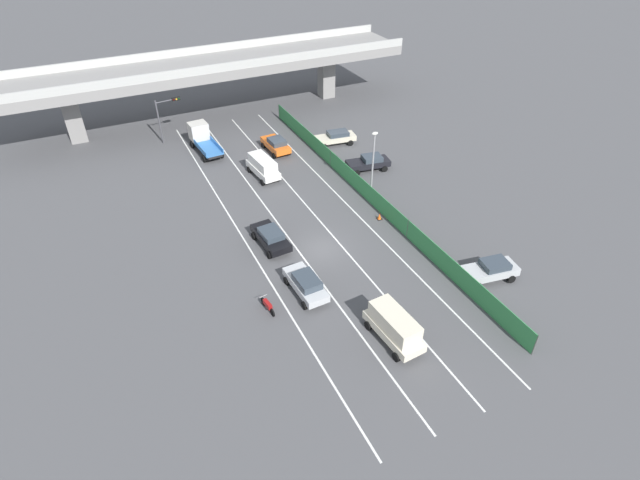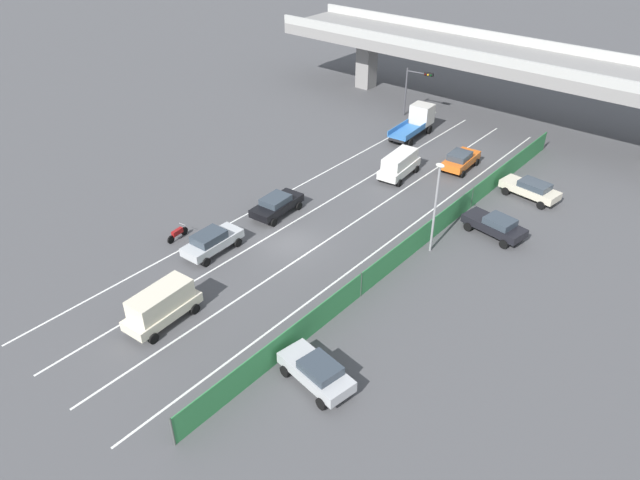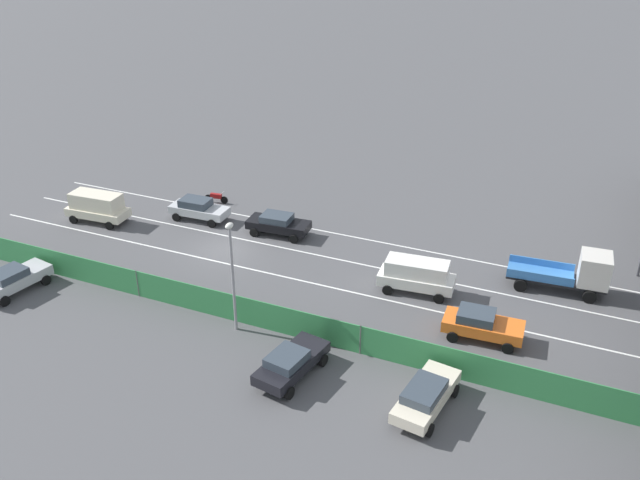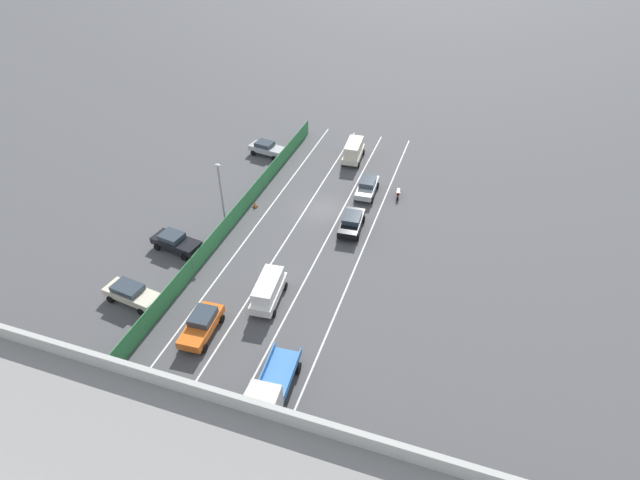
{
  "view_description": "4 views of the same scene",
  "coord_description": "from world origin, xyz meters",
  "views": [
    {
      "loc": [
        -14.3,
        -29.13,
        25.01
      ],
      "look_at": [
        -0.09,
        -0.07,
        1.0
      ],
      "focal_mm": 27.88,
      "sensor_mm": 36.0,
      "label": 1
    },
    {
      "loc": [
        23.66,
        -25.18,
        22.53
      ],
      "look_at": [
        2.22,
        0.53,
        0.88
      ],
      "focal_mm": 32.94,
      "sensor_mm": 36.0,
      "label": 2
    },
    {
      "loc": [
        34.55,
        22.17,
        21.61
      ],
      "look_at": [
        -2.27,
        6.04,
        0.89
      ],
      "focal_mm": 37.58,
      "sensor_mm": 36.0,
      "label": 3
    },
    {
      "loc": [
        -12.56,
        38.91,
        27.49
      ],
      "look_at": [
        -1.74,
        6.39,
        1.32
      ],
      "focal_mm": 27.89,
      "sensor_mm": 36.0,
      "label": 4
    }
  ],
  "objects": [
    {
      "name": "ground_plane",
      "position": [
        0.0,
        0.0,
        0.0
      ],
      "size": [
        300.0,
        300.0,
        0.0
      ],
      "primitive_type": "plane",
      "color": "#4C4C4F"
    },
    {
      "name": "lane_line_left_edge",
      "position": [
        -5.25,
        5.42,
        0.0
      ],
      "size": [
        0.14,
        46.84,
        0.01
      ],
      "primitive_type": "cube",
      "color": "silver",
      "rests_on": "ground"
    },
    {
      "name": "lane_line_mid_left",
      "position": [
        -1.75,
        5.42,
        0.0
      ],
      "size": [
        0.14,
        46.84,
        0.01
      ],
      "primitive_type": "cube",
      "color": "silver",
      "rests_on": "ground"
    },
    {
      "name": "lane_line_mid_right",
      "position": [
        1.75,
        5.42,
        0.0
      ],
      "size": [
        0.14,
        46.84,
        0.01
      ],
      "primitive_type": "cube",
      "color": "silver",
      "rests_on": "ground"
    },
    {
      "name": "lane_line_right_edge",
      "position": [
        5.25,
        5.42,
        0.0
      ],
      "size": [
        0.14,
        46.84,
        0.01
      ],
      "primitive_type": "cube",
      "color": "silver",
      "rests_on": "ground"
    },
    {
      "name": "green_fence",
      "position": [
        7.33,
        5.42,
        0.87
      ],
      "size": [
        0.1,
        42.94,
        1.74
      ],
      "color": "#338447",
      "rests_on": "ground"
    },
    {
      "name": "car_van_white",
      "position": [
        0.12,
        13.48,
        1.2
      ],
      "size": [
        2.33,
        4.72,
        2.12
      ],
      "color": "silver",
      "rests_on": "ground"
    },
    {
      "name": "car_sedan_black",
      "position": [
        -3.46,
        2.26,
        0.87
      ],
      "size": [
        2.26,
        4.56,
        1.53
      ],
      "color": "black",
      "rests_on": "ground"
    },
    {
      "name": "car_van_cream",
      "position": [
        -0.01,
        -10.93,
        1.27
      ],
      "size": [
        2.3,
        4.73,
        2.25
      ],
      "color": "beige",
      "rests_on": "ground"
    },
    {
      "name": "car_sedan_silver",
      "position": [
        -3.3,
        -4.31,
        0.91
      ],
      "size": [
        2.07,
        4.48,
        1.63
      ],
      "color": "#B7BABC",
      "rests_on": "ground"
    },
    {
      "name": "car_taxi_orange",
      "position": [
        3.38,
        18.1,
        0.92
      ],
      "size": [
        2.21,
        4.39,
        1.66
      ],
      "color": "orange",
      "rests_on": "ground"
    },
    {
      "name": "flatbed_truck_blue",
      "position": [
        -3.7,
        22.4,
        1.38
      ],
      "size": [
        2.56,
        5.97,
        2.73
      ],
      "color": "black",
      "rests_on": "ground"
    },
    {
      "name": "motorcycle",
      "position": [
        -6.48,
        -4.74,
        0.46
      ],
      "size": [
        0.6,
        1.95,
        0.93
      ],
      "color": "black",
      "rests_on": "ground"
    },
    {
      "name": "parked_wagon_silver",
      "position": [
        9.92,
        -8.96,
        0.89
      ],
      "size": [
        4.45,
        2.51,
        1.58
      ],
      "color": "#B2B5B7",
      "rests_on": "ground"
    },
    {
      "name": "parked_sedan_dark",
      "position": [
        10.49,
        10.04,
        0.86
      ],
      "size": [
        4.68,
        2.57,
        1.54
      ],
      "color": "black",
      "rests_on": "ground"
    },
    {
      "name": "parked_sedan_cream",
      "position": [
        10.21,
        16.9,
        0.88
      ],
      "size": [
        4.77,
        2.42,
        1.53
      ],
      "color": "beige",
      "rests_on": "ground"
    },
    {
      "name": "street_lamp",
      "position": [
        8.01,
        5.42,
        4.04
      ],
      "size": [
        0.6,
        0.36,
        6.58
      ],
      "color": "gray",
      "rests_on": "ground"
    },
    {
      "name": "traffic_cone",
      "position": [
        6.67,
        1.65,
        0.26
      ],
      "size": [
        0.47,
        0.47,
        0.57
      ],
      "color": "orange",
      "rests_on": "ground"
    }
  ]
}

